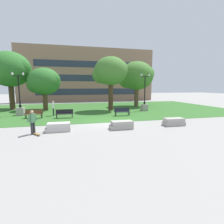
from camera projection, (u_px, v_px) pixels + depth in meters
ground_plane at (107, 123)px, 16.24m from camera, size 140.00×140.00×0.00m
grass_lawn at (93, 109)px, 25.85m from camera, size 40.00×20.00×0.02m
concrete_block_center at (59, 127)px, 13.10m from camera, size 1.80×0.90×0.64m
concrete_block_left at (122, 125)px, 13.82m from camera, size 1.81×0.90×0.64m
concrete_block_right at (174, 122)px, 15.09m from camera, size 1.80×0.90×0.64m
person_skateboarder at (32, 121)px, 12.13m from camera, size 0.59×0.97×1.71m
skateboard at (36, 134)px, 12.12m from camera, size 0.76×0.95×0.14m
park_bench_near_left at (64, 113)px, 18.55m from camera, size 1.82×0.59×0.90m
park_bench_near_right at (34, 113)px, 18.41m from camera, size 1.85×0.73×0.90m
park_bench_far_left at (122, 111)px, 20.03m from camera, size 1.81×0.58×0.90m
lamp_post_right at (144, 103)px, 24.12m from camera, size 1.32×0.80×5.14m
lamp_post_center at (20, 107)px, 20.22m from camera, size 1.32×0.80×5.01m
tree_near_right at (136, 76)px, 29.13m from camera, size 5.77×5.50×7.45m
tree_far_right at (44, 82)px, 24.72m from camera, size 4.70×4.48×5.96m
tree_near_left at (110, 72)px, 23.76m from camera, size 4.74×4.52×7.34m
tree_far_left at (9, 70)px, 25.06m from camera, size 6.17×5.87×8.28m
person_bystander_near_lawn at (53, 107)px, 19.91m from camera, size 0.28×0.63×1.71m
building_facade_distant at (89, 75)px, 39.20m from camera, size 30.39×1.03×11.95m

